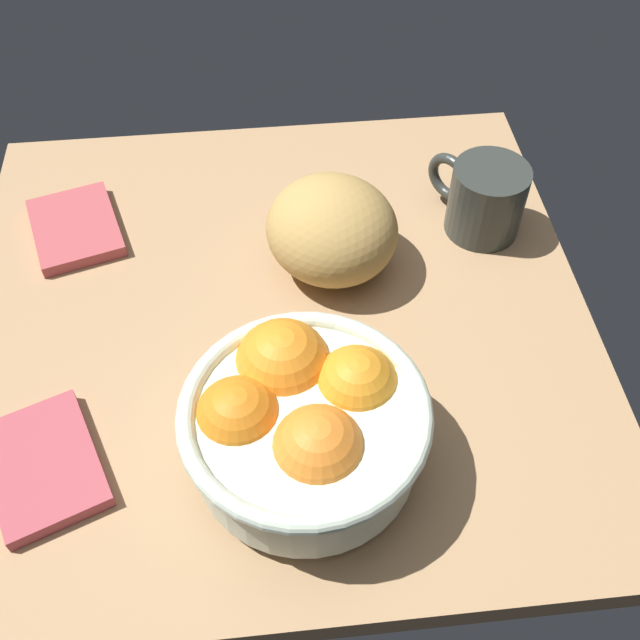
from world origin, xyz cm
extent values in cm
cube|color=#A78259|center=(0.00, 0.00, -1.50)|extent=(64.66, 65.67, 3.00)
cylinder|color=silver|center=(-17.44, -1.43, 0.79)|extent=(9.59, 9.59, 1.58)
cylinder|color=silver|center=(-17.44, -1.43, 4.79)|extent=(19.77, 19.77, 6.42)
torus|color=silver|center=(-17.44, -1.43, 8.00)|extent=(21.37, 21.37, 1.60)
sphere|color=orange|center=(-20.45, -2.24, 6.52)|extent=(8.04, 8.04, 8.04)
sphere|color=orange|center=(-16.62, 4.10, 6.44)|extent=(7.62, 7.62, 7.62)
sphere|color=orange|center=(-14.41, -6.21, 6.45)|extent=(7.66, 7.66, 7.66)
sphere|color=orange|center=(-11.61, -0.22, 6.64)|extent=(8.74, 8.74, 8.74)
ellipsoid|color=tan|center=(6.85, -6.48, 5.14)|extent=(19.68, 19.53, 10.28)
cube|color=#AF494D|center=(14.70, 22.26, 0.74)|extent=(14.10, 12.22, 1.48)
cube|color=#AD4851|center=(-16.02, 21.95, 0.77)|extent=(15.09, 13.16, 1.53)
cylinder|color=#2F3430|center=(10.70, -24.39, 4.23)|extent=(8.52, 8.52, 8.45)
torus|color=#2F3430|center=(15.01, -21.04, 4.23)|extent=(5.42, 4.59, 5.93)
camera|label=1|loc=(-50.72, 0.74, 60.86)|focal=42.21mm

